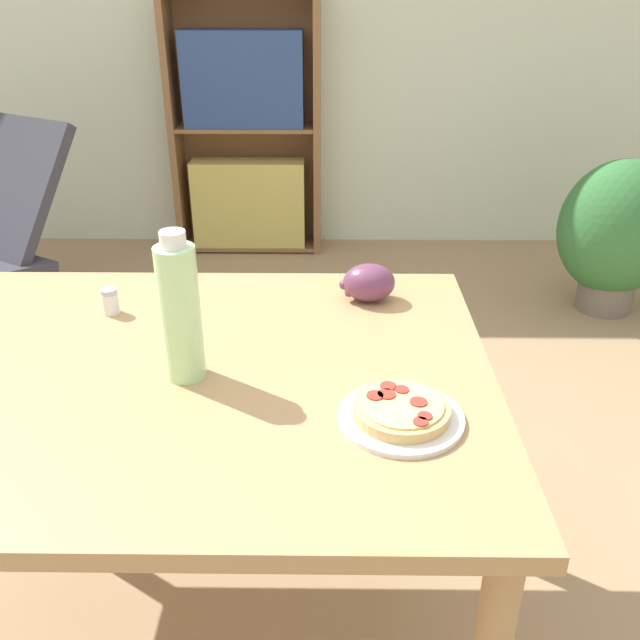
# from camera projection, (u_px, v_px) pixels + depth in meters

# --- Properties ---
(ground_plane) EXTENTS (14.00, 14.00, 0.00)m
(ground_plane) POSITION_uv_depth(u_px,v_px,m) (173.00, 598.00, 1.74)
(ground_plane) COLOR #9E7F5B
(dining_table) EXTENTS (1.25, 0.93, 0.75)m
(dining_table) POSITION_uv_depth(u_px,v_px,m) (173.00, 409.00, 1.35)
(dining_table) COLOR tan
(dining_table) RESTS_ON ground_plane
(pizza_on_plate) EXTENTS (0.22, 0.22, 0.04)m
(pizza_on_plate) POSITION_uv_depth(u_px,v_px,m) (401.00, 413.00, 1.15)
(pizza_on_plate) COLOR white
(pizza_on_plate) RESTS_ON dining_table
(grape_bunch) EXTENTS (0.13, 0.09, 0.09)m
(grape_bunch) POSITION_uv_depth(u_px,v_px,m) (369.00, 283.00, 1.56)
(grape_bunch) COLOR #6B3856
(grape_bunch) RESTS_ON dining_table
(drink_bottle) EXTENTS (0.07, 0.07, 0.29)m
(drink_bottle) POSITION_uv_depth(u_px,v_px,m) (180.00, 311.00, 1.22)
(drink_bottle) COLOR #B7EAA3
(drink_bottle) RESTS_ON dining_table
(salt_shaker) EXTENTS (0.04, 0.04, 0.06)m
(salt_shaker) POSITION_uv_depth(u_px,v_px,m) (110.00, 301.00, 1.51)
(salt_shaker) COLOR white
(salt_shaker) RESTS_ON dining_table
(bookshelf) EXTENTS (0.80, 0.24, 1.37)m
(bookshelf) POSITION_uv_depth(u_px,v_px,m) (246.00, 138.00, 3.65)
(bookshelf) COLOR brown
(bookshelf) RESTS_ON ground_plane
(potted_plant_floor) EXTENTS (0.54, 0.46, 0.71)m
(potted_plant_floor) POSITION_uv_depth(u_px,v_px,m) (618.00, 233.00, 3.06)
(potted_plant_floor) COLOR #70665B
(potted_plant_floor) RESTS_ON ground_plane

